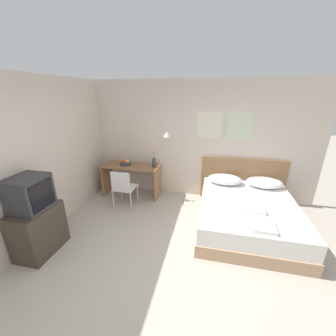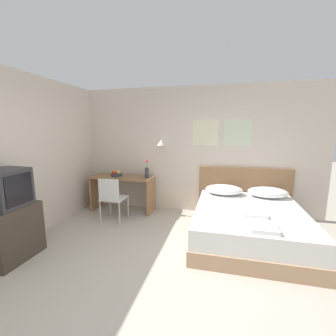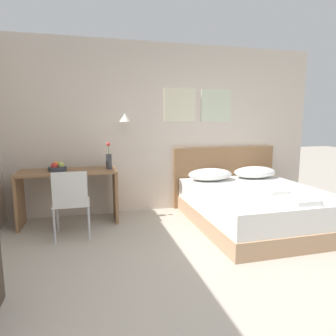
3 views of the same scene
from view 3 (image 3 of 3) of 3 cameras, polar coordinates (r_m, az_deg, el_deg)
The scene contains 12 objects.
ground_plane at distance 2.78m, azimuth 11.63°, elevation -22.92°, with size 24.00×24.00×0.00m, color #B2A899.
wall_back at distance 4.85m, azimuth -1.85°, elevation 7.53°, with size 5.39×0.31×2.65m.
bed at distance 4.43m, azimuth 16.51°, elevation -7.14°, with size 1.70×2.04×0.51m.
headboard at distance 5.27m, azimuth 10.70°, elevation -1.54°, with size 1.82×0.06×1.01m.
pillow_left at distance 4.81m, azimuth 8.04°, elevation -1.22°, with size 0.72×0.46×0.19m.
pillow_right at distance 5.17m, azimuth 16.20°, elevation -0.78°, with size 0.72×0.46×0.19m.
folded_towel_near_foot at distance 4.13m, azimuth 19.49°, elevation -4.29°, with size 0.32×0.26×0.06m.
folded_towel_mid_bed at distance 3.81m, azimuth 23.85°, elevation -5.67°, with size 0.33×0.36×0.06m.
desk at distance 4.47m, azimuth -18.40°, elevation -3.25°, with size 1.34×0.54×0.77m.
desk_chair at distance 3.87m, azimuth -18.01°, elevation -5.65°, with size 0.44×0.44×0.86m.
fruit_bowl at distance 4.43m, azimuth -20.33°, elevation 0.11°, with size 0.25×0.25×0.13m.
flower_vase at distance 4.39m, azimuth -11.21°, elevation 1.57°, with size 0.08×0.08×0.39m.
Camera 3 is at (-1.09, -2.09, 1.47)m, focal length 32.00 mm.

